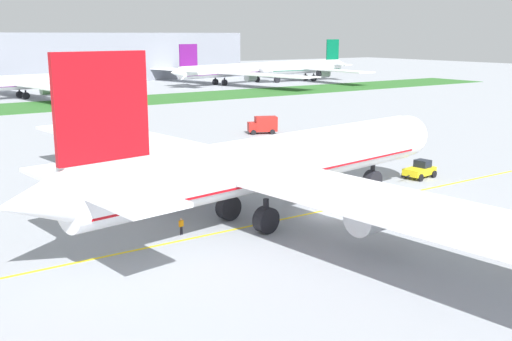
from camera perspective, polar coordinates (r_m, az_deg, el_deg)
The scene contains 13 objects.
ground_plane at distance 59.52m, azimuth 6.47°, elevation -4.23°, with size 600.00×600.00×0.00m, color #9399A0.
apron_taxi_line at distance 60.35m, azimuth 5.77°, elevation -3.97°, with size 280.00×0.36×0.01m, color yellow.
grass_median_strip at distance 157.06m, azimuth -20.23°, elevation 5.72°, with size 320.00×24.00×0.10m, color #2D6628.
airliner_foreground at distance 56.11m, azimuth 1.05°, elevation 0.61°, with size 49.86×79.74×16.21m.
pushback_tug at distance 76.88m, azimuth 15.35°, elevation 0.07°, with size 6.08×3.14×2.18m.
ground_crew_wingwalker_port at distance 51.00m, azimuth 22.26°, elevation -6.82°, with size 0.62×0.27×1.75m.
ground_crew_wingwalker_starboard at distance 53.54m, azimuth -7.14°, elevation -5.14°, with size 0.52×0.36×1.57m.
service_truck_baggage_loader at distance 91.61m, azimuth -10.63°, elevation 2.66°, with size 5.23×3.59×2.84m.
service_truck_fuel_bowser at distance 107.36m, azimuth 0.70°, elevation 4.39°, with size 5.60×4.13×3.05m.
parked_airliner_far_centre at distance 179.76m, azimuth -20.76°, elevation 7.87°, with size 44.23×71.94×12.90m.
parked_airliner_far_right at distance 213.22m, azimuth -2.98°, elevation 9.45°, with size 48.63×79.43×14.30m.
parked_airliner_far_outer at distance 230.46m, azimuth 4.73°, elevation 9.78°, with size 41.51×64.39×15.52m.
terminal_building at distance 238.24m, azimuth -15.43°, elevation 10.37°, with size 121.13×20.00×18.00m, color gray.
Camera 1 is at (-37.18, -43.11, 17.39)m, focal length 41.99 mm.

